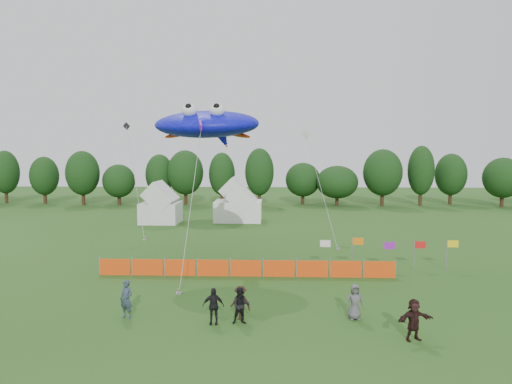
{
  "coord_description": "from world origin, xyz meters",
  "views": [
    {
      "loc": [
        1.01,
        -20.04,
        7.42
      ],
      "look_at": [
        0.0,
        6.0,
        5.2
      ],
      "focal_mm": 32.0,
      "sensor_mm": 36.0,
      "label": 1
    }
  ],
  "objects_px": {
    "barrier_fence": "(246,268)",
    "spectator_f": "(414,320)",
    "tent_right": "(238,204)",
    "spectator_c": "(241,303)",
    "spectator_e": "(355,302)",
    "spectator_d": "(213,306)",
    "spectator_b": "(241,306)",
    "tent_left": "(161,206)",
    "stingray_kite": "(209,125)",
    "spectator_a": "(126,299)"
  },
  "relations": [
    {
      "from": "tent_left",
      "to": "barrier_fence",
      "type": "xyz_separation_m",
      "value": [
        10.39,
        -21.02,
        -1.29
      ]
    },
    {
      "from": "spectator_b",
      "to": "spectator_c",
      "type": "relative_size",
      "value": 1.04
    },
    {
      "from": "stingray_kite",
      "to": "tent_left",
      "type": "bearing_deg",
      "value": 113.58
    },
    {
      "from": "spectator_b",
      "to": "spectator_c",
      "type": "bearing_deg",
      "value": 88.66
    },
    {
      "from": "spectator_a",
      "to": "spectator_d",
      "type": "bearing_deg",
      "value": 11.01
    },
    {
      "from": "spectator_d",
      "to": "spectator_f",
      "type": "height_order",
      "value": "spectator_f"
    },
    {
      "from": "spectator_c",
      "to": "spectator_d",
      "type": "bearing_deg",
      "value": -128.45
    },
    {
      "from": "barrier_fence",
      "to": "spectator_a",
      "type": "height_order",
      "value": "spectator_a"
    },
    {
      "from": "tent_right",
      "to": "spectator_c",
      "type": "relative_size",
      "value": 3.35
    },
    {
      "from": "tent_left",
      "to": "spectator_b",
      "type": "xyz_separation_m",
      "value": [
        10.65,
        -28.68,
        -0.99
      ]
    },
    {
      "from": "spectator_f",
      "to": "spectator_d",
      "type": "bearing_deg",
      "value": 152.61
    },
    {
      "from": "spectator_a",
      "to": "spectator_c",
      "type": "bearing_deg",
      "value": 18.9
    },
    {
      "from": "stingray_kite",
      "to": "spectator_f",
      "type": "bearing_deg",
      "value": -51.51
    },
    {
      "from": "spectator_a",
      "to": "spectator_e",
      "type": "relative_size",
      "value": 1.08
    },
    {
      "from": "spectator_b",
      "to": "spectator_f",
      "type": "distance_m",
      "value": 7.14
    },
    {
      "from": "spectator_d",
      "to": "spectator_f",
      "type": "xyz_separation_m",
      "value": [
        8.18,
        -1.42,
        0.03
      ]
    },
    {
      "from": "spectator_b",
      "to": "spectator_c",
      "type": "xyz_separation_m",
      "value": [
        -0.05,
        0.47,
        -0.03
      ]
    },
    {
      "from": "spectator_c",
      "to": "tent_left",
      "type": "bearing_deg",
      "value": 136.55
    },
    {
      "from": "tent_right",
      "to": "spectator_c",
      "type": "bearing_deg",
      "value": -85.39
    },
    {
      "from": "tent_left",
      "to": "spectator_a",
      "type": "xyz_separation_m",
      "value": [
        5.44,
        -28.19,
        -0.93
      ]
    },
    {
      "from": "tent_left",
      "to": "spectator_b",
      "type": "height_order",
      "value": "tent_left"
    },
    {
      "from": "spectator_e",
      "to": "spectator_f",
      "type": "height_order",
      "value": "spectator_f"
    },
    {
      "from": "barrier_fence",
      "to": "spectator_c",
      "type": "relative_size",
      "value": 11.61
    },
    {
      "from": "spectator_b",
      "to": "spectator_e",
      "type": "height_order",
      "value": "spectator_b"
    },
    {
      "from": "spectator_b",
      "to": "stingray_kite",
      "type": "bearing_deg",
      "value": 97.25
    },
    {
      "from": "spectator_b",
      "to": "spectator_e",
      "type": "distance_m",
      "value": 5.1
    },
    {
      "from": "spectator_a",
      "to": "spectator_b",
      "type": "distance_m",
      "value": 5.23
    },
    {
      "from": "spectator_a",
      "to": "tent_right",
      "type": "bearing_deg",
      "value": 103.82
    },
    {
      "from": "spectator_a",
      "to": "tent_left",
      "type": "bearing_deg",
      "value": 120.04
    },
    {
      "from": "spectator_c",
      "to": "spectator_b",
      "type": "bearing_deg",
      "value": -57.75
    },
    {
      "from": "tent_left",
      "to": "stingray_kite",
      "type": "height_order",
      "value": "stingray_kite"
    },
    {
      "from": "spectator_d",
      "to": "spectator_f",
      "type": "bearing_deg",
      "value": -11.36
    },
    {
      "from": "spectator_b",
      "to": "stingray_kite",
      "type": "relative_size",
      "value": 0.1
    },
    {
      "from": "spectator_a",
      "to": "spectator_c",
      "type": "distance_m",
      "value": 5.16
    },
    {
      "from": "tent_left",
      "to": "barrier_fence",
      "type": "relative_size",
      "value": 0.22
    },
    {
      "from": "tent_right",
      "to": "barrier_fence",
      "type": "xyz_separation_m",
      "value": [
        2.19,
        -22.56,
        -1.34
      ]
    },
    {
      "from": "barrier_fence",
      "to": "spectator_e",
      "type": "height_order",
      "value": "spectator_e"
    },
    {
      "from": "spectator_b",
      "to": "spectator_c",
      "type": "distance_m",
      "value": 0.48
    },
    {
      "from": "tent_left",
      "to": "spectator_e",
      "type": "height_order",
      "value": "tent_left"
    },
    {
      "from": "barrier_fence",
      "to": "spectator_a",
      "type": "xyz_separation_m",
      "value": [
        -4.95,
        -7.17,
        0.36
      ]
    },
    {
      "from": "tent_right",
      "to": "spectator_c",
      "type": "distance_m",
      "value": 29.86
    },
    {
      "from": "spectator_d",
      "to": "spectator_b",
      "type": "bearing_deg",
      "value": 2.23
    },
    {
      "from": "barrier_fence",
      "to": "spectator_f",
      "type": "xyz_separation_m",
      "value": [
        7.24,
        -9.16,
        0.34
      ]
    },
    {
      "from": "tent_left",
      "to": "spectator_d",
      "type": "height_order",
      "value": "tent_left"
    },
    {
      "from": "barrier_fence",
      "to": "spectator_c",
      "type": "bearing_deg",
      "value": -88.33
    },
    {
      "from": "spectator_c",
      "to": "stingray_kite",
      "type": "height_order",
      "value": "stingray_kite"
    },
    {
      "from": "tent_right",
      "to": "spectator_e",
      "type": "xyz_separation_m",
      "value": [
        7.5,
        -29.48,
        -1.04
      ]
    },
    {
      "from": "tent_left",
      "to": "spectator_c",
      "type": "xyz_separation_m",
      "value": [
        10.6,
        -28.21,
        -1.02
      ]
    },
    {
      "from": "spectator_d",
      "to": "stingray_kite",
      "type": "bearing_deg",
      "value": 97.28
    },
    {
      "from": "stingray_kite",
      "to": "spectator_e",
      "type": "bearing_deg",
      "value": -52.05
    }
  ]
}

